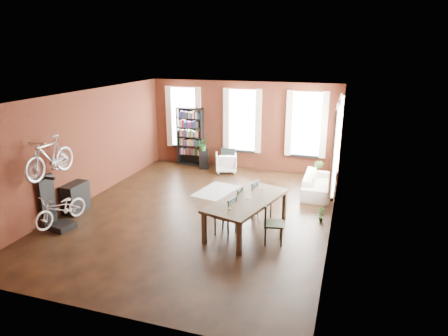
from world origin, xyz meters
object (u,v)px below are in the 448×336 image
at_px(bike_trainer, 62,226).
at_px(plant_stand, 204,159).
at_px(dining_table, 247,215).
at_px(white_armchair, 226,162).
at_px(bookshelf, 190,137).
at_px(cream_sofa, 318,180).
at_px(dining_chair_d, 262,201).
at_px(console_table, 75,197).
at_px(dining_chair_a, 225,216).
at_px(dining_chair_c, 274,224).
at_px(bicycle_floor, 59,196).
at_px(dining_chair_b, 233,205).

height_order(bike_trainer, plant_stand, plant_stand).
bearing_deg(dining_table, white_armchair, 129.13).
xyz_separation_m(bookshelf, cream_sofa, (4.95, -1.70, -0.69)).
height_order(dining_chair_d, console_table, dining_chair_d).
bearing_deg(white_armchair, dining_chair_d, 100.86).
xyz_separation_m(dining_chair_a, white_armchair, (-1.51, 4.83, -0.11)).
bearing_deg(bike_trainer, console_table, 110.08).
relative_size(cream_sofa, console_table, 2.60).
bearing_deg(cream_sofa, plant_stand, 71.90).
bearing_deg(bike_trainer, plant_stand, 75.47).
bearing_deg(bookshelf, dining_chair_c, -51.53).
bearing_deg(console_table, dining_chair_c, -1.90).
height_order(bookshelf, plant_stand, bookshelf).
bearing_deg(bicycle_floor, dining_chair_c, 22.11).
relative_size(plant_stand, bicycle_floor, 0.46).
xyz_separation_m(cream_sofa, plant_stand, (-4.29, 1.40, -0.07)).
relative_size(white_armchair, console_table, 0.94).
bearing_deg(cream_sofa, dining_chair_a, 152.65).
relative_size(dining_chair_b, console_table, 1.22).
height_order(dining_chair_b, bike_trainer, dining_chair_b).
distance_m(bookshelf, cream_sofa, 5.28).
relative_size(dining_table, dining_chair_d, 2.42).
relative_size(cream_sofa, plant_stand, 3.05).
bearing_deg(plant_stand, white_armchair, -10.46).
distance_m(plant_stand, bicycle_floor, 6.17).
bearing_deg(dining_chair_c, bicycle_floor, 86.92).
distance_m(dining_table, dining_chair_d, 0.82).
height_order(dining_chair_b, dining_chair_d, dining_chair_d).
xyz_separation_m(dining_table, bicycle_floor, (-4.43, -1.30, 0.46)).
xyz_separation_m(dining_chair_a, bike_trainer, (-3.98, -0.97, -0.41)).
distance_m(dining_table, white_armchair, 4.89).
bearing_deg(dining_chair_b, dining_chair_d, 127.59).
relative_size(dining_chair_b, bike_trainer, 1.93).
bearing_deg(bike_trainer, dining_chair_a, 13.68).
bearing_deg(bookshelf, white_armchair, -16.48).
height_order(dining_chair_c, dining_chair_d, dining_chair_d).
distance_m(cream_sofa, bicycle_floor, 7.42).
xyz_separation_m(dining_table, dining_chair_c, (0.74, -0.43, 0.07)).
relative_size(bookshelf, bike_trainer, 4.35).
xyz_separation_m(dining_chair_a, console_table, (-4.37, 0.10, -0.09)).
relative_size(dining_chair_a, dining_chair_b, 0.99).
height_order(dining_chair_a, bookshelf, bookshelf).
height_order(bookshelf, console_table, bookshelf).
xyz_separation_m(dining_chair_c, bike_trainer, (-5.17, -0.88, -0.41)).
distance_m(dining_chair_b, console_table, 4.39).
bearing_deg(plant_stand, cream_sofa, -18.10).
xyz_separation_m(console_table, bicycle_floor, (0.39, -1.04, 0.48)).
distance_m(dining_chair_b, dining_chair_c, 1.45).
relative_size(dining_chair_c, white_armchair, 1.28).
relative_size(dining_chair_d, cream_sofa, 0.49).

